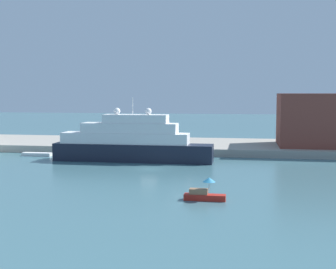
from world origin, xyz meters
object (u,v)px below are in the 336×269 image
object	(u,v)px
harbor_building	(331,120)
large_yacht	(131,143)
parked_car	(127,140)
small_motorboat	(204,193)
person_figure	(151,140)
mooring_bollard	(179,146)
work_barge	(37,154)

from	to	relation	value
harbor_building	large_yacht	bearing A→B (deg)	-154.84
parked_car	harbor_building	bearing A→B (deg)	-0.78
small_motorboat	person_figure	size ratio (longest dim) A/B	2.99
parked_car	mooring_bollard	distance (m)	15.97
parked_car	mooring_bollard	xyz separation A→B (m)	(12.91, -9.40, -0.21)
large_yacht	small_motorboat	bearing A→B (deg)	-60.86
harbor_building	parked_car	distance (m)	43.23
work_barge	parked_car	bearing A→B (deg)	44.78
large_yacht	small_motorboat	world-z (taller)	large_yacht
mooring_bollard	person_figure	bearing A→B (deg)	135.75
small_motorboat	person_figure	xyz separation A→B (m)	(-15.40, 44.11, 1.37)
harbor_building	small_motorboat	bearing A→B (deg)	-115.10
work_barge	mooring_bollard	bearing A→B (deg)	10.22
large_yacht	person_figure	size ratio (longest dim) A/B	18.04
work_barge	harbor_building	xyz separation A→B (m)	(57.40, 13.75, 6.53)
harbor_building	person_figure	xyz separation A→B (m)	(-37.02, -2.03, -4.62)
small_motorboat	work_barge	size ratio (longest dim) A/B	0.82
harbor_building	person_figure	size ratio (longest dim) A/B	13.14
large_yacht	work_barge	size ratio (longest dim) A/B	4.95
small_motorboat	harbor_building	xyz separation A→B (m)	(21.62, 46.14, 5.99)
mooring_bollard	large_yacht	bearing A→B (deg)	-130.29
harbor_building	mooring_bollard	world-z (taller)	harbor_building
person_figure	work_barge	bearing A→B (deg)	-150.12
person_figure	parked_car	bearing A→B (deg)	156.21
harbor_building	mooring_bollard	distance (m)	31.72
work_barge	harbor_building	distance (m)	59.38
work_barge	harbor_building	bearing A→B (deg)	13.47
large_yacht	mooring_bollard	distance (m)	11.65
small_motorboat	work_barge	world-z (taller)	small_motorboat
harbor_building	parked_car	bearing A→B (deg)	179.22
harbor_building	person_figure	bearing A→B (deg)	-176.85
small_motorboat	person_figure	world-z (taller)	person_figure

